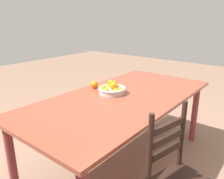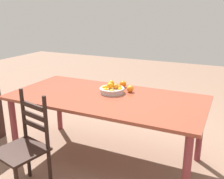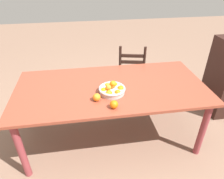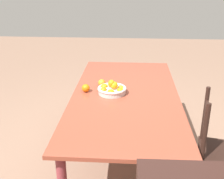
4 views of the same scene
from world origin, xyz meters
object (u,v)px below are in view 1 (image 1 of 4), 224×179
Objects in this scene: dining_table at (122,104)px; fruit_bowl at (112,89)px; orange_loose_1 at (95,85)px; orange_loose_0 at (113,84)px.

dining_table is 0.18m from fruit_bowl.
dining_table is 0.41m from orange_loose_1.
dining_table is at bearing 53.69° from orange_loose_0.
orange_loose_1 is at bearing -94.73° from dining_table.
dining_table is 26.84× the size of orange_loose_0.
dining_table is 0.33m from orange_loose_0.
dining_table is at bearing 85.27° from orange_loose_1.
orange_loose_0 is (-0.18, -0.25, 0.12)m from dining_table.
orange_loose_0 is at bearing 135.98° from orange_loose_1.
orange_loose_1 is at bearing -44.02° from orange_loose_0.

